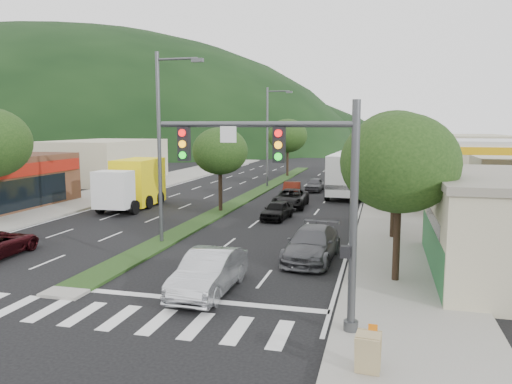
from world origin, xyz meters
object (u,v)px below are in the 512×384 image
(tree_med_far, at_px, (288,136))
(sedan_silver, at_px, (209,272))
(traffic_signal, at_px, (301,181))
(tree_r_e, at_px, (390,138))
(tree_r_a, at_px, (400,163))
(car_queue_d, at_px, (291,198))
(car_queue_e, at_px, (315,185))
(a_frame_sign, at_px, (368,350))
(tree_r_d, at_px, (391,138))
(car_queue_c, at_px, (292,190))
(tree_r_b, at_px, (395,148))
(car_queue_b, at_px, (312,244))
(streetlight_mid, at_px, (269,132))
(tree_med_near, at_px, (220,151))
(car_queue_a, at_px, (277,210))
(tree_r_c, at_px, (393,147))
(box_truck, at_px, (134,185))
(streetlight_near, at_px, (163,139))
(motorhome, at_px, (349,173))

(tree_med_far, xyz_separation_m, sedan_silver, (5.17, -42.92, -4.21))
(traffic_signal, distance_m, tree_r_e, 41.65)
(tree_med_far, bearing_deg, tree_r_a, -73.30)
(car_queue_d, relative_size, car_queue_e, 1.35)
(car_queue_d, distance_m, a_frame_sign, 26.07)
(a_frame_sign, bearing_deg, tree_r_d, 93.21)
(car_queue_c, relative_size, a_frame_sign, 3.05)
(tree_r_b, height_order, tree_med_far, tree_r_b)
(tree_r_d, height_order, car_queue_b, tree_r_d)
(tree_r_a, bearing_deg, sedan_silver, -156.85)
(streetlight_mid, distance_m, a_frame_sign, 38.92)
(tree_r_b, bearing_deg, tree_med_near, 153.43)
(tree_r_e, height_order, car_queue_d, tree_r_e)
(car_queue_a, bearing_deg, tree_r_b, -23.31)
(tree_r_e, height_order, car_queue_b, tree_r_e)
(tree_r_c, xyz_separation_m, streetlight_mid, (-11.79, 13.00, 0.84))
(tree_r_a, relative_size, car_queue_c, 1.59)
(tree_r_c, distance_m, tree_med_near, 12.17)
(tree_r_e, xyz_separation_m, streetlight_mid, (-11.79, -7.00, 0.69))
(tree_med_near, bearing_deg, a_frame_sign, -63.11)
(box_truck, bearing_deg, sedan_silver, 122.33)
(tree_med_near, xyz_separation_m, sedan_silver, (5.17, -16.92, -3.63))
(traffic_signal, bearing_deg, streetlight_near, 132.77)
(streetlight_near, distance_m, car_queue_e, 24.21)
(streetlight_near, relative_size, car_queue_d, 1.98)
(tree_r_e, height_order, tree_med_near, tree_r_e)
(tree_r_b, xyz_separation_m, sedan_silver, (-6.83, -10.92, -4.24))
(traffic_signal, height_order, tree_r_a, traffic_signal)
(tree_med_far, relative_size, car_queue_e, 1.85)
(tree_r_e, bearing_deg, box_truck, -131.11)
(car_queue_b, distance_m, a_frame_sign, 11.07)
(tree_r_b, xyz_separation_m, streetlight_mid, (-11.79, 21.00, 0.55))
(tree_r_b, xyz_separation_m, box_truck, (-19.03, 6.20, -3.30))
(car_queue_e, bearing_deg, tree_med_far, 112.17)
(sedan_silver, bearing_deg, car_queue_b, 61.81)
(tree_r_b, distance_m, car_queue_e, 20.87)
(tree_r_d, bearing_deg, car_queue_c, -155.15)
(motorhome, bearing_deg, traffic_signal, -86.60)
(tree_med_far, distance_m, car_queue_c, 18.71)
(tree_r_a, xyz_separation_m, tree_med_near, (-12.00, 14.00, -0.39))
(tree_med_far, height_order, car_queue_c, tree_med_far)
(tree_r_c, bearing_deg, box_truck, -174.58)
(car_queue_b, distance_m, box_truck, 19.19)
(tree_r_b, bearing_deg, car_queue_a, 150.46)
(a_frame_sign, bearing_deg, streetlight_mid, 111.10)
(tree_r_b, bearing_deg, tree_med_far, 110.56)
(tree_r_c, distance_m, box_truck, 19.35)
(tree_r_b, bearing_deg, a_frame_sign, -92.95)
(tree_r_a, distance_m, tree_r_e, 36.00)
(tree_med_near, bearing_deg, car_queue_e, 68.95)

